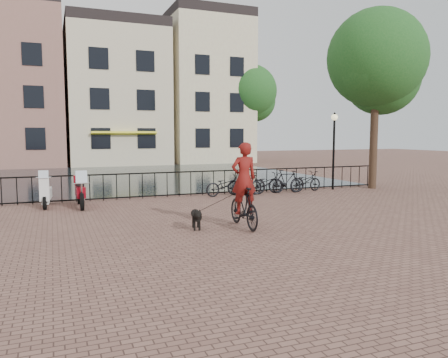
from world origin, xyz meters
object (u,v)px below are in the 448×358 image
object	(u,v)px
cyclist	(244,190)
scooter	(46,188)
dog	(196,218)
motorcycle	(80,188)
lamp_post	(334,138)

from	to	relation	value
cyclist	scooter	xyz separation A→B (m)	(-5.05, 5.59, -0.35)
dog	motorcycle	size ratio (longest dim) A/B	0.48
lamp_post	cyclist	bearing A→B (deg)	-140.14
lamp_post	dog	world-z (taller)	lamp_post
lamp_post	scooter	distance (m)	12.34
lamp_post	dog	bearing A→B (deg)	-145.91
lamp_post	dog	size ratio (longest dim) A/B	3.76
cyclist	scooter	distance (m)	7.54
dog	motorcycle	bearing A→B (deg)	131.02
cyclist	motorcycle	size ratio (longest dim) A/B	1.41
lamp_post	cyclist	xyz separation A→B (m)	(-7.17, -5.98, -1.35)
lamp_post	dog	distance (m)	10.40
cyclist	lamp_post	bearing A→B (deg)	-138.55
motorcycle	scooter	xyz separation A→B (m)	(-1.11, 0.46, -0.00)
motorcycle	scooter	distance (m)	1.20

